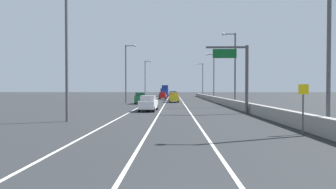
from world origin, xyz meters
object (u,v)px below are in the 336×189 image
object	(u,v)px
car_red_1	(163,96)
box_truck	(165,92)
car_silver_3	(173,95)
car_white_0	(149,103)
lamp_post_left_far	(146,77)
lamp_post_right_second	(234,65)
car_yellow_4	(174,97)
lamp_post_right_near	(325,29)
overhead_sign_gantry	(240,71)
lamp_post_right_third	(213,74)
lamp_post_left_mid	(127,70)
speed_advisory_sign	(303,105)
car_blue_5	(173,96)
car_green_2	(141,98)
lamp_post_right_fourth	(202,78)
lamp_post_left_near	(69,45)

from	to	relation	value
car_red_1	box_truck	size ratio (longest dim) A/B	0.51
car_silver_3	box_truck	distance (m)	13.51
car_white_0	box_truck	bearing A→B (deg)	89.96
lamp_post_left_far	box_truck	world-z (taller)	lamp_post_left_far
lamp_post_right_second	car_yellow_4	distance (m)	17.67
lamp_post_right_near	car_silver_3	distance (m)	65.29
lamp_post_right_second	car_silver_3	bearing A→B (deg)	103.23
overhead_sign_gantry	lamp_post_right_third	distance (m)	36.16
lamp_post_left_mid	lamp_post_right_near	bearing A→B (deg)	-63.46
overhead_sign_gantry	lamp_post_right_third	xyz separation A→B (m)	(2.05, 36.06, 1.60)
speed_advisory_sign	car_blue_5	size ratio (longest dim) A/B	0.65
car_blue_5	car_red_1	bearing A→B (deg)	107.13
lamp_post_right_near	lamp_post_right_third	distance (m)	49.96
car_green_2	speed_advisory_sign	bearing A→B (deg)	-67.64
lamp_post_right_third	car_red_1	size ratio (longest dim) A/B	2.63
lamp_post_right_fourth	car_green_2	bearing A→B (deg)	-110.15
lamp_post_left_near	lamp_post_left_mid	distance (m)	29.97
lamp_post_left_far	car_white_0	xyz separation A→B (m)	(5.20, -48.86, -5.37)
lamp_post_right_near	lamp_post_right_second	bearing A→B (deg)	90.29
car_white_0	lamp_post_left_far	bearing A→B (deg)	96.07
lamp_post_right_second	car_red_1	distance (m)	34.14
car_green_2	box_truck	size ratio (longest dim) A/B	0.50
lamp_post_right_fourth	car_red_1	world-z (taller)	lamp_post_right_fourth
car_blue_5	box_truck	world-z (taller)	box_truck
speed_advisory_sign	car_red_1	bearing A→B (deg)	100.68
lamp_post_left_mid	box_truck	xyz separation A→B (m)	(5.84, 41.64, -4.52)
speed_advisory_sign	lamp_post_right_third	size ratio (longest dim) A/B	0.27
car_red_1	car_silver_3	distance (m)	8.29
lamp_post_right_third	lamp_post_left_near	world-z (taller)	same
car_red_1	car_green_2	distance (m)	23.44
car_blue_5	lamp_post_right_third	bearing A→B (deg)	14.37
lamp_post_right_near	box_truck	size ratio (longest dim) A/B	1.36
lamp_post_left_mid	lamp_post_right_third	bearing A→B (deg)	37.46
car_red_1	car_yellow_4	xyz separation A→B (m)	(2.96, -17.25, 0.08)
lamp_post_left_far	car_red_1	world-z (taller)	lamp_post_left_far
car_white_0	lamp_post_left_near	bearing A→B (deg)	-116.59
speed_advisory_sign	box_truck	size ratio (longest dim) A/B	0.37
lamp_post_right_third	car_green_2	xyz separation A→B (m)	(-15.35, -16.66, -5.29)
lamp_post_left_far	car_green_2	world-z (taller)	lamp_post_left_far
car_blue_5	car_green_2	bearing A→B (deg)	-112.33
lamp_post_left_near	lamp_post_left_mid	bearing A→B (deg)	90.47
speed_advisory_sign	car_silver_3	bearing A→B (deg)	97.13
lamp_post_right_near	lamp_post_right_third	size ratio (longest dim) A/B	1.00
lamp_post_right_fourth	car_red_1	bearing A→B (deg)	-123.58
car_yellow_4	car_blue_5	bearing A→B (deg)	91.26
lamp_post_right_second	lamp_post_left_mid	size ratio (longest dim) A/B	1.00
lamp_post_left_near	car_silver_3	distance (m)	59.22
lamp_post_left_mid	car_green_2	xyz separation A→B (m)	(2.90, -2.68, -5.29)
overhead_sign_gantry	box_truck	size ratio (longest dim) A/B	0.91
lamp_post_left_mid	speed_advisory_sign	bearing A→B (deg)	-65.25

